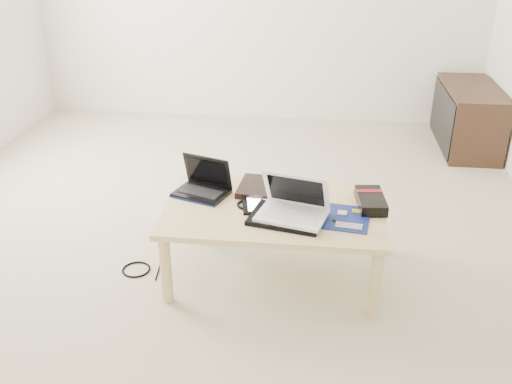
# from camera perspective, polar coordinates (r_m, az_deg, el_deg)

# --- Properties ---
(ground) EXTENTS (4.00, 4.00, 0.00)m
(ground) POSITION_cam_1_polar(r_m,az_deg,el_deg) (3.62, -3.52, -2.59)
(ground) COLOR #BEB59A
(ground) RESTS_ON ground
(coffee_table) EXTENTS (1.10, 0.70, 0.40)m
(coffee_table) POSITION_cam_1_polar(r_m,az_deg,el_deg) (2.90, 1.88, -2.38)
(coffee_table) COLOR tan
(coffee_table) RESTS_ON ground
(media_cabinet) EXTENTS (0.41, 0.90, 0.50)m
(media_cabinet) POSITION_cam_1_polar(r_m,az_deg,el_deg) (4.95, 20.35, 7.02)
(media_cabinet) COLOR #3C2618
(media_cabinet) RESTS_ON ground
(book) EXTENTS (0.34, 0.29, 0.03)m
(book) POSITION_cam_1_polar(r_m,az_deg,el_deg) (3.04, 1.34, 0.40)
(book) COLOR black
(book) RESTS_ON coffee_table
(netbook) EXTENTS (0.32, 0.28, 0.20)m
(netbook) POSITION_cam_1_polar(r_m,az_deg,el_deg) (3.02, -5.31, 0.61)
(netbook) COLOR black
(netbook) RESTS_ON coffee_table
(tablet) EXTENTS (0.29, 0.24, 0.01)m
(tablet) POSITION_cam_1_polar(r_m,az_deg,el_deg) (2.89, 1.17, -1.26)
(tablet) COLOR black
(tablet) RESTS_ON coffee_table
(remote) EXTENTS (0.08, 0.23, 0.02)m
(remote) POSITION_cam_1_polar(r_m,az_deg,el_deg) (2.91, 5.34, -1.10)
(remote) COLOR silver
(remote) RESTS_ON coffee_table
(neoprene_sleeve) EXTENTS (0.39, 0.32, 0.02)m
(neoprene_sleeve) POSITION_cam_1_polar(r_m,az_deg,el_deg) (2.77, 3.11, -2.54)
(neoprene_sleeve) COLOR black
(neoprene_sleeve) RESTS_ON coffee_table
(white_laptop) EXTENTS (0.37, 0.30, 0.22)m
(white_laptop) POSITION_cam_1_polar(r_m,az_deg,el_deg) (2.75, 3.74, -1.47)
(white_laptop) COLOR white
(white_laptop) RESTS_ON neoprene_sleeve
(motherboard) EXTENTS (0.25, 0.30, 0.01)m
(motherboard) POSITION_cam_1_polar(r_m,az_deg,el_deg) (2.81, 9.10, -2.59)
(motherboard) COLOR #0C1950
(motherboard) RESTS_ON coffee_table
(gpu_box) EXTENTS (0.16, 0.27, 0.06)m
(gpu_box) POSITION_cam_1_polar(r_m,az_deg,el_deg) (2.94, 11.40, -0.85)
(gpu_box) COLOR black
(gpu_box) RESTS_ON coffee_table
(cable_coil) EXTENTS (0.13, 0.13, 0.01)m
(cable_coil) POSITION_cam_1_polar(r_m,az_deg,el_deg) (2.89, -0.84, -1.27)
(cable_coil) COLOR black
(cable_coil) RESTS_ON coffee_table
(floor_cable_coil) EXTENTS (0.19, 0.19, 0.01)m
(floor_cable_coil) POSITION_cam_1_polar(r_m,az_deg,el_deg) (3.17, -11.90, -7.59)
(floor_cable_coil) COLOR black
(floor_cable_coil) RESTS_ON ground
(floor_cable_trail) EXTENTS (0.04, 0.31, 0.01)m
(floor_cable_trail) POSITION_cam_1_polar(r_m,az_deg,el_deg) (3.20, -9.53, -7.10)
(floor_cable_trail) COLOR black
(floor_cable_trail) RESTS_ON ground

